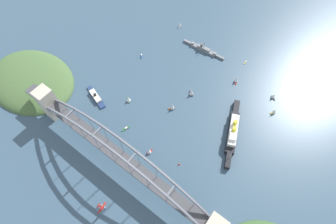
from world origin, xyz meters
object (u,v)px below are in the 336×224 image
(naval_cruiser, at_px, (203,49))
(small_boat_8, at_px, (274,111))
(harbor_arch_bridge, at_px, (120,157))
(small_boat_5, at_px, (172,107))
(seaplane_taxiing_near_bridge, at_px, (102,207))
(small_boat_10, at_px, (128,99))
(small_boat_3, at_px, (142,55))
(small_boat_6, at_px, (274,96))
(small_boat_9, at_px, (245,62))
(ocean_liner, at_px, (233,131))
(channel_marker_buoy, at_px, (179,164))
(harbor_ferry_steamer, at_px, (96,97))
(small_boat_4, at_px, (236,80))
(small_boat_0, at_px, (180,24))
(small_boat_2, at_px, (192,92))
(small_boat_1, at_px, (149,151))
(small_boat_7, at_px, (126,128))

(naval_cruiser, xyz_separation_m, small_boat_8, (125.45, -35.85, 1.53))
(harbor_arch_bridge, distance_m, small_boat_5, 93.15)
(seaplane_taxiing_near_bridge, height_order, small_boat_10, small_boat_10)
(small_boat_3, bearing_deg, small_boat_6, 14.39)
(small_boat_8, relative_size, small_boat_9, 1.21)
(small_boat_3, bearing_deg, ocean_liner, -10.39)
(small_boat_6, height_order, channel_marker_buoy, small_boat_6)
(harbor_arch_bridge, relative_size, harbor_ferry_steamer, 7.26)
(small_boat_5, height_order, channel_marker_buoy, small_boat_5)
(small_boat_4, relative_size, small_boat_5, 0.95)
(small_boat_4, relative_size, small_boat_9, 1.37)
(harbor_ferry_steamer, height_order, small_boat_5, small_boat_5)
(small_boat_10, bearing_deg, small_boat_0, 100.70)
(harbor_arch_bridge, bearing_deg, small_boat_5, 91.01)
(ocean_liner, xyz_separation_m, small_boat_8, (26.33, 54.90, -1.58))
(ocean_liner, relative_size, small_boat_9, 11.59)
(harbor_arch_bridge, relative_size, small_boat_8, 32.56)
(small_boat_4, distance_m, small_boat_9, 37.63)
(harbor_ferry_steamer, relative_size, seaplane_taxiing_near_bridge, 3.26)
(small_boat_3, height_order, channel_marker_buoy, channel_marker_buoy)
(small_boat_0, bearing_deg, naval_cruiser, -19.85)
(small_boat_3, bearing_deg, small_boat_4, 17.28)
(ocean_liner, bearing_deg, small_boat_6, 78.28)
(ocean_liner, height_order, seaplane_taxiing_near_bridge, ocean_liner)
(ocean_liner, bearing_deg, small_boat_2, 165.87)
(harbor_arch_bridge, xyz_separation_m, small_boat_5, (-1.60, 90.80, -20.72))
(small_boat_2, height_order, small_boat_6, small_boat_2)
(small_boat_3, xyz_separation_m, small_boat_8, (188.21, 25.23, 3.28))
(small_boat_3, relative_size, small_boat_5, 0.89)
(harbor_arch_bridge, height_order, small_boat_2, harbor_arch_bridge)
(small_boat_5, distance_m, small_boat_9, 125.80)
(small_boat_2, height_order, small_boat_3, small_boat_2)
(harbor_ferry_steamer, relative_size, small_boat_3, 4.22)
(small_boat_1, bearing_deg, small_boat_2, 94.58)
(small_boat_8, bearing_deg, small_boat_4, 166.53)
(naval_cruiser, relative_size, harbor_ferry_steamer, 1.67)
(small_boat_5, bearing_deg, channel_marker_buoy, -47.45)
(small_boat_6, bearing_deg, small_boat_4, -173.33)
(small_boat_5, distance_m, small_boat_7, 61.67)
(small_boat_4, bearing_deg, small_boat_5, -116.36)
(small_boat_3, distance_m, small_boat_10, 76.64)
(small_boat_7, bearing_deg, naval_cruiser, 88.77)
(naval_cruiser, xyz_separation_m, channel_marker_buoy, (72.28, -158.07, -1.43))
(small_boat_9, distance_m, small_boat_10, 168.08)
(harbor_ferry_steamer, distance_m, small_boat_2, 120.44)
(ocean_liner, relative_size, small_boat_1, 9.55)
(harbor_arch_bridge, distance_m, harbor_ferry_steamer, 102.05)
(small_boat_1, bearing_deg, ocean_liner, 51.07)
(ocean_liner, relative_size, seaplane_taxiing_near_bridge, 6.97)
(harbor_arch_bridge, height_order, small_boat_10, harbor_arch_bridge)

